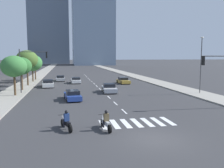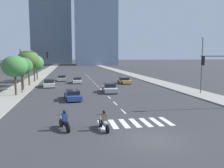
# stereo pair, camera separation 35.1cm
# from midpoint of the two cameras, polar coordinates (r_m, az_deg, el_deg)

# --- Properties ---
(ground_plane) EXTENTS (800.00, 800.00, 0.00)m
(ground_plane) POSITION_cam_midpoint_polar(r_m,az_deg,el_deg) (15.61, 10.42, -13.25)
(ground_plane) COLOR #333335
(sidewalk_east) EXTENTS (4.00, 260.00, 0.15)m
(sidewalk_east) POSITION_cam_midpoint_polar(r_m,az_deg,el_deg) (47.68, 12.08, 0.28)
(sidewalk_east) COLOR gray
(sidewalk_east) RESTS_ON ground
(sidewalk_west) EXTENTS (4.00, 260.00, 0.15)m
(sidewalk_west) POSITION_cam_midpoint_polar(r_m,az_deg,el_deg) (44.63, -20.51, -0.43)
(sidewalk_west) COLOR gray
(sidewalk_west) RESTS_ON ground
(crosswalk_near) EXTENTS (5.85, 2.60, 0.01)m
(crosswalk_near) POSITION_cam_midpoint_polar(r_m,az_deg,el_deg) (19.06, 6.22, -9.46)
(crosswalk_near) COLOR silver
(crosswalk_near) RESTS_ON ground
(lane_divider_center) EXTENTS (0.14, 50.00, 0.01)m
(lane_divider_center) POSITION_cam_midpoint_polar(r_m,az_deg,el_deg) (46.12, -3.95, 0.11)
(lane_divider_center) COLOR silver
(lane_divider_center) RESTS_ON ground
(motorcycle_lead) EXTENTS (0.71, 2.19, 1.49)m
(motorcycle_lead) POSITION_cam_midpoint_polar(r_m,az_deg,el_deg) (17.09, -1.41, -9.32)
(motorcycle_lead) COLOR black
(motorcycle_lead) RESTS_ON ground
(motorcycle_trailing) EXTENTS (1.00, 2.12, 1.49)m
(motorcycle_trailing) POSITION_cam_midpoint_polar(r_m,az_deg,el_deg) (17.43, -11.06, -9.12)
(motorcycle_trailing) COLOR black
(motorcycle_trailing) RESTS_ON ground
(sedan_blue_0) EXTENTS (2.14, 4.61, 1.21)m
(sedan_blue_0) POSITION_cam_midpoint_polar(r_m,az_deg,el_deg) (29.11, -9.31, -2.75)
(sedan_blue_0) COLOR navy
(sedan_blue_0) RESTS_ON ground
(sedan_silver_1) EXTENTS (2.19, 4.54, 1.28)m
(sedan_silver_1) POSITION_cam_midpoint_polar(r_m,az_deg,el_deg) (34.77, -0.27, -1.07)
(sedan_silver_1) COLOR #B7BABF
(sedan_silver_1) RESTS_ON ground
(sedan_silver_2) EXTENTS (1.91, 4.49, 1.19)m
(sedan_silver_2) POSITION_cam_midpoint_polar(r_m,az_deg,el_deg) (52.13, -12.04, 1.36)
(sedan_silver_2) COLOR #B7BABF
(sedan_silver_2) RESTS_ON ground
(sedan_white_3) EXTENTS (1.94, 4.38, 1.19)m
(sedan_white_3) POSITION_cam_midpoint_polar(r_m,az_deg,el_deg) (47.42, -8.41, 0.91)
(sedan_white_3) COLOR silver
(sedan_white_3) RESTS_ON ground
(sedan_white_4) EXTENTS (2.28, 4.89, 1.27)m
(sedan_white_4) POSITION_cam_midpoint_polar(r_m,az_deg,el_deg) (42.49, -14.99, 0.12)
(sedan_white_4) COLOR silver
(sedan_white_4) RESTS_ON ground
(sedan_gold_5) EXTENTS (1.98, 4.32, 1.25)m
(sedan_gold_5) POSITION_cam_midpoint_polar(r_m,az_deg,el_deg) (46.13, 3.28, 0.83)
(sedan_gold_5) COLOR #B28E38
(sedan_gold_5) RESTS_ON ground
(traffic_signal_far) EXTENTS (4.24, 0.28, 6.25)m
(traffic_signal_far) POSITION_cam_midpoint_polar(r_m,az_deg,el_deg) (35.25, -19.02, 4.87)
(traffic_signal_far) COLOR #333335
(traffic_signal_far) RESTS_ON sidewalk_west
(street_lamp_east) EXTENTS (0.50, 0.24, 7.94)m
(street_lamp_east) POSITION_cam_midpoint_polar(r_m,az_deg,el_deg) (35.19, 21.52, 5.31)
(street_lamp_east) COLOR #3F3F42
(street_lamp_east) RESTS_ON sidewalk_east
(street_tree_nearest) EXTENTS (3.36, 3.36, 5.31)m
(street_tree_nearest) POSITION_cam_midpoint_polar(r_m,az_deg,el_deg) (33.54, -22.56, 4.02)
(street_tree_nearest) COLOR #4C3823
(street_tree_nearest) RESTS_ON sidewalk_west
(street_tree_second) EXTENTS (3.20, 3.20, 5.08)m
(street_tree_second) POSITION_cam_midpoint_polar(r_m,az_deg,el_deg) (38.70, -20.97, 4.14)
(street_tree_second) COLOR #4C3823
(street_tree_second) RESTS_ON sidewalk_west
(street_tree_third) EXTENTS (3.82, 3.82, 6.31)m
(street_tree_third) POSITION_cam_midpoint_polar(r_m,az_deg,el_deg) (44.47, -19.68, 5.71)
(street_tree_third) COLOR #4C3823
(street_tree_third) RESTS_ON sidewalk_west
(street_tree_fourth) EXTENTS (4.04, 4.04, 5.60)m
(street_tree_fourth) POSITION_cam_midpoint_polar(r_m,az_deg,el_deg) (51.25, -18.47, 4.96)
(street_tree_fourth) COLOR #4C3823
(street_tree_fourth) RESTS_ON sidewalk_west
(street_tree_fifth) EXTENTS (2.95, 2.95, 5.25)m
(street_tree_fifth) POSITION_cam_midpoint_polar(r_m,az_deg,el_deg) (55.54, -17.88, 5.18)
(street_tree_fifth) COLOR #4C3823
(street_tree_fifth) RESTS_ON sidewalk_west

